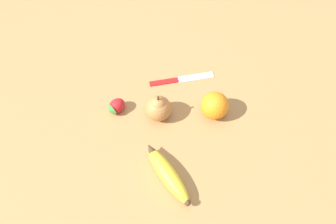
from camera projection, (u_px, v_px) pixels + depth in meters
name	position (u px, v px, depth m)	size (l,w,h in m)	color
ground_plane	(150.00, 114.00, 0.89)	(3.00, 3.00, 0.00)	#A87A47
banana	(167.00, 174.00, 0.77)	(0.17, 0.10, 0.04)	yellow
orange	(215.00, 105.00, 0.86)	(0.07, 0.07, 0.07)	orange
pear	(158.00, 108.00, 0.85)	(0.07, 0.07, 0.09)	#B2753D
strawberry	(116.00, 107.00, 0.88)	(0.05, 0.06, 0.04)	red
paring_knife	(179.00, 79.00, 0.95)	(0.15, 0.15, 0.01)	silver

